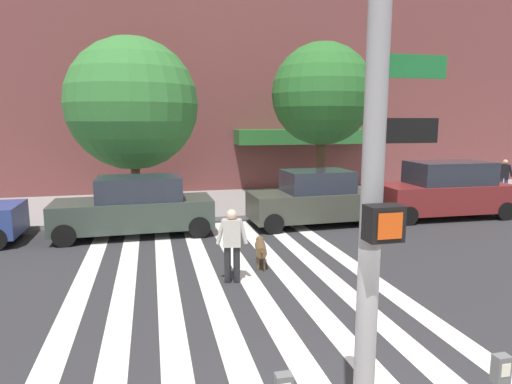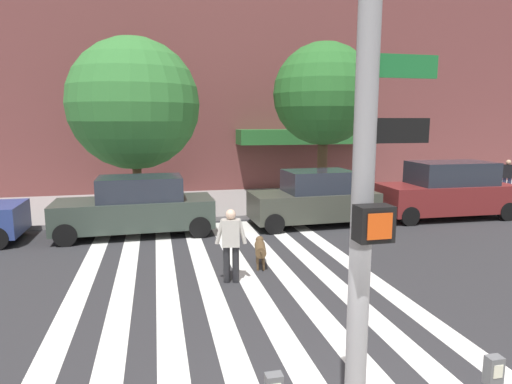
{
  "view_description": "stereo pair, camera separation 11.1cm",
  "coord_description": "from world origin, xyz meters",
  "px_view_note": "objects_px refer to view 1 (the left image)",
  "views": [
    {
      "loc": [
        -2.13,
        -3.8,
        3.53
      ],
      "look_at": [
        0.53,
        7.29,
        1.67
      ],
      "focal_mm": 30.8,
      "sensor_mm": 36.0,
      "label": 1
    },
    {
      "loc": [
        -2.02,
        -3.82,
        3.53
      ],
      "look_at": [
        0.53,
        7.29,
        1.67
      ],
      "focal_mm": 30.8,
      "sensor_mm": 36.0,
      "label": 2
    }
  ],
  "objects_px": {
    "parked_car_fourth_in_line": "(445,190)",
    "pedestrian_bystander": "(504,175)",
    "dog_on_leash": "(261,248)",
    "traffic_light_pole": "(379,122)",
    "parked_car_third_in_line": "(313,199)",
    "street_tree_nearest": "(132,104)",
    "pedestrian_dog_walker": "(232,242)",
    "parked_car_behind_first": "(135,207)",
    "street_tree_middle": "(322,95)"
  },
  "relations": [
    {
      "from": "parked_car_third_in_line",
      "to": "pedestrian_bystander",
      "type": "distance_m",
      "value": 10.59
    },
    {
      "from": "parked_car_behind_first",
      "to": "parked_car_third_in_line",
      "type": "distance_m",
      "value": 5.84
    },
    {
      "from": "parked_car_third_in_line",
      "to": "dog_on_leash",
      "type": "relative_size",
      "value": 3.74
    },
    {
      "from": "parked_car_fourth_in_line",
      "to": "traffic_light_pole",
      "type": "bearing_deg",
      "value": -129.1
    },
    {
      "from": "traffic_light_pole",
      "to": "pedestrian_dog_walker",
      "type": "height_order",
      "value": "traffic_light_pole"
    },
    {
      "from": "pedestrian_bystander",
      "to": "traffic_light_pole",
      "type": "bearing_deg",
      "value": -135.77
    },
    {
      "from": "parked_car_behind_first",
      "to": "parked_car_third_in_line",
      "type": "xyz_separation_m",
      "value": [
        5.84,
        0.0,
        0.01
      ]
    },
    {
      "from": "traffic_light_pole",
      "to": "pedestrian_bystander",
      "type": "relative_size",
      "value": 3.54
    },
    {
      "from": "parked_car_behind_first",
      "to": "pedestrian_bystander",
      "type": "distance_m",
      "value": 16.3
    },
    {
      "from": "parked_car_behind_first",
      "to": "pedestrian_dog_walker",
      "type": "relative_size",
      "value": 2.93
    },
    {
      "from": "pedestrian_dog_walker",
      "to": "pedestrian_bystander",
      "type": "height_order",
      "value": "pedestrian_bystander"
    },
    {
      "from": "parked_car_third_in_line",
      "to": "pedestrian_dog_walker",
      "type": "bearing_deg",
      "value": -128.02
    },
    {
      "from": "traffic_light_pole",
      "to": "street_tree_middle",
      "type": "relative_size",
      "value": 0.91
    },
    {
      "from": "traffic_light_pole",
      "to": "parked_car_behind_first",
      "type": "bearing_deg",
      "value": 101.93
    },
    {
      "from": "pedestrian_dog_walker",
      "to": "pedestrian_bystander",
      "type": "distance_m",
      "value": 15.77
    },
    {
      "from": "parked_car_third_in_line",
      "to": "parked_car_fourth_in_line",
      "type": "distance_m",
      "value": 5.1
    },
    {
      "from": "street_tree_middle",
      "to": "pedestrian_dog_walker",
      "type": "bearing_deg",
      "value": -124.33
    },
    {
      "from": "parked_car_fourth_in_line",
      "to": "dog_on_leash",
      "type": "height_order",
      "value": "parked_car_fourth_in_line"
    },
    {
      "from": "parked_car_third_in_line",
      "to": "street_tree_nearest",
      "type": "relative_size",
      "value": 0.67
    },
    {
      "from": "street_tree_middle",
      "to": "parked_car_third_in_line",
      "type": "bearing_deg",
      "value": -116.4
    },
    {
      "from": "parked_car_fourth_in_line",
      "to": "pedestrian_bystander",
      "type": "xyz_separation_m",
      "value": [
        5.13,
        2.76,
        0.08
      ]
    },
    {
      "from": "street_tree_nearest",
      "to": "street_tree_middle",
      "type": "height_order",
      "value": "street_tree_middle"
    },
    {
      "from": "street_tree_nearest",
      "to": "street_tree_middle",
      "type": "relative_size",
      "value": 1.0
    },
    {
      "from": "pedestrian_dog_walker",
      "to": "parked_car_third_in_line",
      "type": "bearing_deg",
      "value": 51.98
    },
    {
      "from": "street_tree_middle",
      "to": "pedestrian_bystander",
      "type": "relative_size",
      "value": 3.87
    },
    {
      "from": "traffic_light_pole",
      "to": "pedestrian_bystander",
      "type": "xyz_separation_m",
      "value": [
        13.81,
        13.44,
        -2.44
      ]
    },
    {
      "from": "parked_car_fourth_in_line",
      "to": "dog_on_leash",
      "type": "distance_m",
      "value": 8.77
    },
    {
      "from": "pedestrian_dog_walker",
      "to": "parked_car_behind_first",
      "type": "bearing_deg",
      "value": 114.86
    },
    {
      "from": "pedestrian_bystander",
      "to": "street_tree_middle",
      "type": "bearing_deg",
      "value": -178.26
    },
    {
      "from": "parked_car_third_in_line",
      "to": "street_tree_middle",
      "type": "relative_size",
      "value": 0.67
    },
    {
      "from": "street_tree_nearest",
      "to": "parked_car_third_in_line",
      "type": "bearing_deg",
      "value": -27.24
    },
    {
      "from": "traffic_light_pole",
      "to": "parked_car_fourth_in_line",
      "type": "height_order",
      "value": "traffic_light_pole"
    },
    {
      "from": "street_tree_nearest",
      "to": "pedestrian_dog_walker",
      "type": "relative_size",
      "value": 3.87
    },
    {
      "from": "parked_car_fourth_in_line",
      "to": "pedestrian_dog_walker",
      "type": "height_order",
      "value": "parked_car_fourth_in_line"
    },
    {
      "from": "parked_car_third_in_line",
      "to": "street_tree_nearest",
      "type": "distance_m",
      "value": 7.37
    },
    {
      "from": "parked_car_behind_first",
      "to": "pedestrian_bystander",
      "type": "bearing_deg",
      "value": 9.74
    },
    {
      "from": "street_tree_middle",
      "to": "dog_on_leash",
      "type": "bearing_deg",
      "value": -122.73
    },
    {
      "from": "street_tree_middle",
      "to": "dog_on_leash",
      "type": "xyz_separation_m",
      "value": [
        -4.03,
        -6.26,
        -4.07
      ]
    },
    {
      "from": "street_tree_middle",
      "to": "pedestrian_dog_walker",
      "type": "xyz_separation_m",
      "value": [
        -4.9,
        -7.17,
        -3.59
      ]
    },
    {
      "from": "parked_car_fourth_in_line",
      "to": "pedestrian_dog_walker",
      "type": "relative_size",
      "value": 2.94
    },
    {
      "from": "dog_on_leash",
      "to": "street_tree_nearest",
      "type": "bearing_deg",
      "value": 114.51
    },
    {
      "from": "pedestrian_dog_walker",
      "to": "dog_on_leash",
      "type": "xyz_separation_m",
      "value": [
        0.87,
        0.91,
        -0.48
      ]
    },
    {
      "from": "dog_on_leash",
      "to": "parked_car_third_in_line",
      "type": "bearing_deg",
      "value": 53.53
    },
    {
      "from": "parked_car_behind_first",
      "to": "traffic_light_pole",
      "type": "bearing_deg",
      "value": -78.07
    },
    {
      "from": "traffic_light_pole",
      "to": "parked_car_third_in_line",
      "type": "bearing_deg",
      "value": 71.47
    },
    {
      "from": "parked_car_behind_first",
      "to": "pedestrian_bystander",
      "type": "xyz_separation_m",
      "value": [
        16.07,
        2.76,
        0.2
      ]
    },
    {
      "from": "street_tree_nearest",
      "to": "dog_on_leash",
      "type": "xyz_separation_m",
      "value": [
        3.11,
        -6.81,
        -3.67
      ]
    },
    {
      "from": "traffic_light_pole",
      "to": "parked_car_third_in_line",
      "type": "distance_m",
      "value": 11.57
    },
    {
      "from": "traffic_light_pole",
      "to": "street_tree_middle",
      "type": "height_order",
      "value": "street_tree_middle"
    },
    {
      "from": "street_tree_nearest",
      "to": "traffic_light_pole",
      "type": "bearing_deg",
      "value": -80.41
    }
  ]
}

